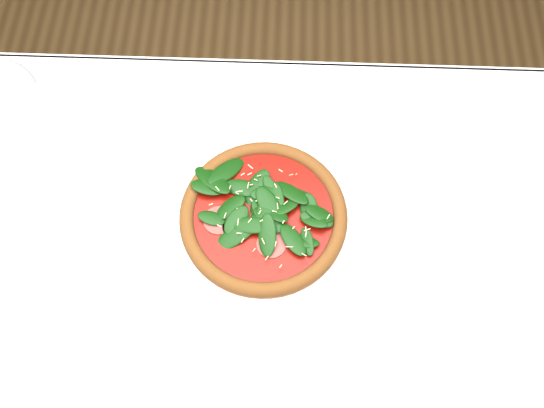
{
  "coord_description": "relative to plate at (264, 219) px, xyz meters",
  "views": [
    {
      "loc": [
        0.1,
        -0.3,
        1.64
      ],
      "look_at": [
        0.08,
        0.1,
        0.77
      ],
      "focal_mm": 40.0,
      "sensor_mm": 36.0,
      "label": 1
    }
  ],
  "objects": [
    {
      "name": "saucer_far",
      "position": [
        0.26,
        0.07,
        0.0
      ],
      "size": [
        0.15,
        0.15,
        0.01
      ],
      "color": "white",
      "rests_on": "dining_table"
    },
    {
      "name": "wine_glass",
      "position": [
        -0.37,
        0.11,
        0.15
      ],
      "size": [
        0.09,
        0.09,
        0.23
      ],
      "color": "white",
      "rests_on": "dining_table"
    },
    {
      "name": "dining_table",
      "position": [
        -0.07,
        -0.08,
        -0.11
      ],
      "size": [
        1.21,
        0.81,
        0.75
      ],
      "color": "white",
      "rests_on": "ground"
    },
    {
      "name": "plate",
      "position": [
        0.0,
        0.0,
        0.0
      ],
      "size": [
        0.31,
        0.31,
        0.01
      ],
      "color": "white",
      "rests_on": "dining_table"
    },
    {
      "name": "ground",
      "position": [
        -0.07,
        -0.08,
        -0.76
      ],
      "size": [
        6.0,
        6.0,
        0.0
      ],
      "primitive_type": "plane",
      "color": "brown",
      "rests_on": "ground"
    },
    {
      "name": "pizza",
      "position": [
        0.0,
        0.0,
        0.02
      ],
      "size": [
        0.27,
        0.27,
        0.03
      ],
      "rotation": [
        0.0,
        0.0,
        0.0
      ],
      "color": "brown",
      "rests_on": "plate"
    }
  ]
}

